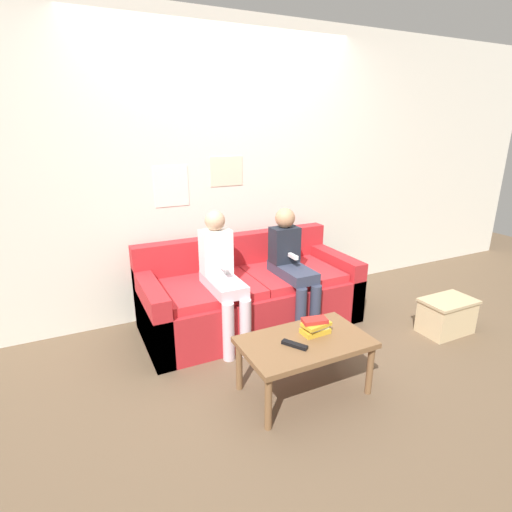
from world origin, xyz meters
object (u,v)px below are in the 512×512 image
at_px(person_left, 222,273).
at_px(person_right, 292,263).
at_px(storage_box, 446,316).
at_px(coffee_table, 305,346).
at_px(couch, 249,295).
at_px(tv_remote, 295,345).

height_order(person_left, person_right, person_left).
bearing_deg(person_right, person_left, 179.68).
bearing_deg(storage_box, person_left, 158.23).
bearing_deg(person_left, coffee_table, -74.70).
relative_size(couch, person_left, 1.75).
relative_size(couch, storage_box, 4.16).
bearing_deg(person_right, couch, 148.03).
bearing_deg(coffee_table, storage_box, 5.50).
distance_m(person_left, tv_remote, 0.92).
bearing_deg(storage_box, tv_remote, -173.56).
relative_size(couch, tv_remote, 11.28).
xyz_separation_m(couch, coffee_table, (-0.09, -1.04, 0.07)).
bearing_deg(storage_box, person_right, 148.19).
height_order(couch, storage_box, couch).
distance_m(person_left, storage_box, 1.95).
distance_m(couch, coffee_table, 1.05).
bearing_deg(person_left, storage_box, -21.77).
bearing_deg(tv_remote, person_right, 28.45).
distance_m(coffee_table, person_left, 0.92).
bearing_deg(coffee_table, couch, 85.02).
height_order(couch, coffee_table, couch).
relative_size(couch, coffee_table, 2.24).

